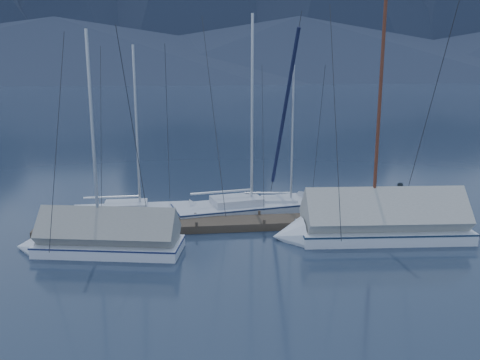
# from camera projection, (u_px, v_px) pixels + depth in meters

# --- Properties ---
(ground) EXTENTS (1000.00, 1000.00, 0.00)m
(ground) POSITION_uv_depth(u_px,v_px,m) (246.00, 242.00, 21.22)
(ground) COLOR #162032
(ground) RESTS_ON ground
(dock) EXTENTS (18.00, 1.50, 0.54)m
(dock) POSITION_uv_depth(u_px,v_px,m) (240.00, 225.00, 23.13)
(dock) COLOR #382D23
(dock) RESTS_ON ground
(mooring_posts) EXTENTS (15.12, 1.52, 0.35)m
(mooring_posts) POSITION_uv_depth(u_px,v_px,m) (229.00, 220.00, 23.02)
(mooring_posts) COLOR #382D23
(mooring_posts) RESTS_ON ground
(sailboat_open_left) EXTENTS (6.80, 2.91, 8.94)m
(sailboat_open_left) POSITION_uv_depth(u_px,v_px,m) (150.00, 213.00, 24.88)
(sailboat_open_left) COLOR silver
(sailboat_open_left) RESTS_ON ground
(sailboat_open_mid) EXTENTS (8.23, 3.89, 10.51)m
(sailboat_open_mid) POSITION_uv_depth(u_px,v_px,m) (262.00, 208.00, 25.59)
(sailboat_open_mid) COLOR silver
(sailboat_open_mid) RESTS_ON ground
(sailboat_open_right) EXTENTS (6.17, 2.60, 7.96)m
(sailboat_open_right) POSITION_uv_depth(u_px,v_px,m) (299.00, 207.00, 25.89)
(sailboat_open_right) COLOR silver
(sailboat_open_right) RESTS_ON ground
(sailboat_covered_near) EXTENTS (8.44, 3.57, 10.77)m
(sailboat_covered_near) POSITION_uv_depth(u_px,v_px,m) (368.00, 226.00, 21.56)
(sailboat_covered_near) COLOR white
(sailboat_covered_near) RESTS_ON ground
(sailboat_covered_far) EXTENTS (6.92, 3.30, 9.34)m
(sailboat_covered_far) POSITION_uv_depth(u_px,v_px,m) (96.00, 241.00, 19.99)
(sailboat_covered_far) COLOR white
(sailboat_covered_far) RESTS_ON ground
(person) EXTENTS (0.40, 0.59, 1.57)m
(person) POSITION_uv_depth(u_px,v_px,m) (400.00, 199.00, 23.66)
(person) COLOR black
(person) RESTS_ON dock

